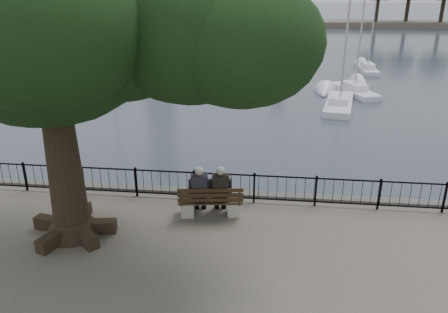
# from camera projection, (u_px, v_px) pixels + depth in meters

# --- Properties ---
(harbor) EXTENTS (260.00, 260.00, 1.20)m
(harbor) POSITION_uv_depth(u_px,v_px,m) (226.00, 207.00, 15.32)
(harbor) COLOR #474640
(harbor) RESTS_ON ground
(railing) EXTENTS (22.06, 0.06, 1.00)m
(railing) POSITION_uv_depth(u_px,v_px,m) (224.00, 186.00, 14.46)
(railing) COLOR black
(railing) RESTS_ON ground
(bench) EXTENTS (2.07, 0.87, 1.06)m
(bench) POSITION_uv_depth(u_px,v_px,m) (211.00, 205.00, 13.61)
(bench) COLOR gray
(bench) RESTS_ON ground
(person_left) EXTENTS (0.53, 0.87, 1.68)m
(person_left) POSITION_uv_depth(u_px,v_px,m) (200.00, 192.00, 13.56)
(person_left) COLOR black
(person_left) RESTS_ON ground
(person_right) EXTENTS (0.53, 0.87, 1.68)m
(person_right) POSITION_uv_depth(u_px,v_px,m) (221.00, 192.00, 13.57)
(person_right) COLOR black
(person_right) RESTS_ON ground
(tree) EXTENTS (11.08, 7.74, 9.05)m
(tree) POSITION_uv_depth(u_px,v_px,m) (79.00, 21.00, 10.60)
(tree) COLOR black
(tree) RESTS_ON ground
(lion_monument) EXTENTS (6.45, 6.45, 9.40)m
(lion_monument) POSITION_uv_depth(u_px,v_px,m) (280.00, 28.00, 57.73)
(lion_monument) COLOR #474640
(lion_monument) RESTS_ON ground
(sailboat_a) EXTENTS (3.08, 5.90, 10.22)m
(sailboat_a) POSITION_uv_depth(u_px,v_px,m) (115.00, 92.00, 32.47)
(sailboat_a) COLOR white
(sailboat_a) RESTS_ON ground
(sailboat_c) EXTENTS (2.74, 6.24, 11.61)m
(sailboat_c) POSITION_uv_depth(u_px,v_px,m) (339.00, 103.00, 29.41)
(sailboat_c) COLOR white
(sailboat_c) RESTS_ON ground
(sailboat_d) EXTENTS (3.33, 5.62, 9.77)m
(sailboat_d) POSITION_uv_depth(u_px,v_px,m) (354.00, 90.00, 33.11)
(sailboat_d) COLOR white
(sailboat_d) RESTS_ON ground
(sailboat_e) EXTENTS (2.11, 4.81, 10.95)m
(sailboat_e) POSITION_uv_depth(u_px,v_px,m) (115.00, 67.00, 41.97)
(sailboat_e) COLOR white
(sailboat_e) RESTS_ON ground
(sailboat_f) EXTENTS (1.53, 5.30, 11.43)m
(sailboat_f) POSITION_uv_depth(u_px,v_px,m) (287.00, 61.00, 44.92)
(sailboat_f) COLOR white
(sailboat_f) RESTS_ON ground
(sailboat_g) EXTENTS (1.47, 4.95, 10.05)m
(sailboat_g) POSITION_uv_depth(u_px,v_px,m) (367.00, 68.00, 41.54)
(sailboat_g) COLOR white
(sailboat_g) RESTS_ON ground
(far_shore) EXTENTS (30.00, 8.60, 9.18)m
(far_shore) POSITION_uv_depth(u_px,v_px,m) (406.00, 5.00, 81.88)
(far_shore) COLOR #534D43
(far_shore) RESTS_ON ground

